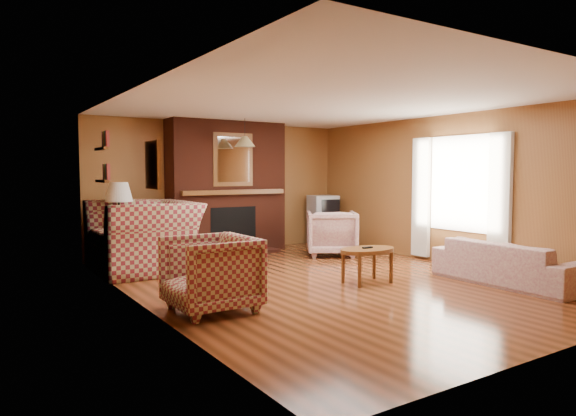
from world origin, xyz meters
TOP-DOWN VIEW (x-y plane):
  - floor at (0.00, 0.00)m, footprint 6.50×6.50m
  - ceiling at (0.00, 0.00)m, footprint 6.50×6.50m
  - wall_back at (0.00, 3.25)m, footprint 6.50×0.00m
  - wall_front at (0.00, -3.25)m, footprint 6.50×0.00m
  - wall_left at (-2.50, 0.00)m, footprint 0.00×6.50m
  - wall_right at (2.50, 0.00)m, footprint 0.00×6.50m
  - fireplace at (0.00, 2.98)m, footprint 2.20×0.82m
  - window_right at (2.45, -0.20)m, footprint 0.10×1.85m
  - bookshelf at (-2.44, 1.90)m, footprint 0.09×0.55m
  - botanical_print at (-2.47, -0.30)m, footprint 0.05×0.40m
  - pendant_light at (0.00, 2.30)m, footprint 0.36×0.36m
  - plaid_loveseat at (-1.85, 2.08)m, footprint 1.41×1.61m
  - plaid_armchair at (-1.95, -0.55)m, footprint 0.89×0.87m
  - floral_sofa at (1.90, -1.47)m, footprint 0.80×1.97m
  - floral_armchair at (1.39, 1.66)m, footprint 1.19×1.20m
  - coffee_table at (0.37, -0.42)m, footprint 0.83×0.51m
  - side_table at (-2.10, 2.45)m, footprint 0.51×0.51m
  - table_lamp at (-2.10, 2.45)m, footprint 0.42×0.42m
  - tv_stand at (2.05, 2.80)m, footprint 0.51×0.47m
  - crt_tv at (2.05, 2.79)m, footprint 0.60×0.60m

SIDE VIEW (x-z plane):
  - floor at x=0.00m, z-range 0.00..0.00m
  - tv_stand at x=2.05m, z-range 0.00..0.53m
  - floral_sofa at x=1.90m, z-range 0.00..0.57m
  - side_table at x=-2.10m, z-range 0.00..0.63m
  - floral_armchair at x=1.39m, z-range 0.00..0.80m
  - coffee_table at x=0.37m, z-range 0.16..0.65m
  - plaid_armchair at x=-1.95m, z-range 0.00..0.81m
  - plaid_loveseat at x=-1.85m, z-range 0.00..1.04m
  - crt_tv at x=2.05m, z-range 0.53..1.00m
  - table_lamp at x=-2.10m, z-range 0.67..1.36m
  - window_right at x=2.45m, z-range 0.13..2.13m
  - fireplace at x=0.00m, z-range -0.02..2.38m
  - wall_back at x=0.00m, z-range -2.05..4.45m
  - wall_front at x=0.00m, z-range -2.05..4.45m
  - wall_left at x=-2.50m, z-range -2.05..4.45m
  - wall_right at x=2.50m, z-range -2.05..4.45m
  - botanical_print at x=-2.47m, z-range 1.30..1.80m
  - bookshelf at x=-2.44m, z-range 1.31..2.02m
  - pendant_light at x=0.00m, z-range 1.76..2.24m
  - ceiling at x=0.00m, z-range 2.40..2.40m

